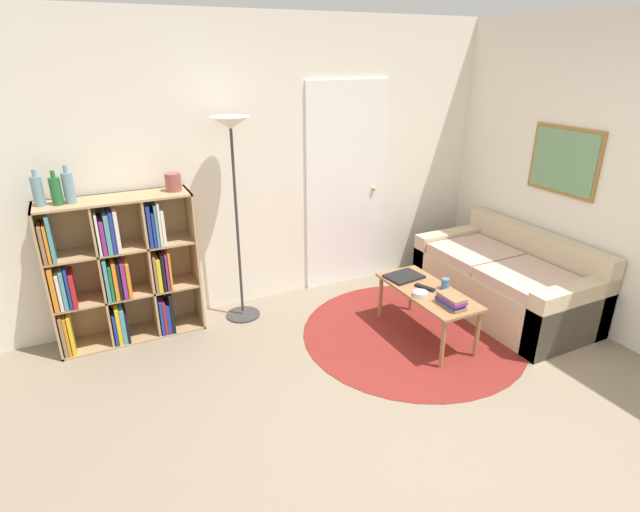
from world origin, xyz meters
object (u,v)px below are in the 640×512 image
bowl (421,294)px  vase_on_shelf (173,182)px  couch (508,282)px  bottle_right (69,187)px  bottle_middle (56,191)px  laptop (404,276)px  coffee_table (427,296)px  bookshelf (120,272)px  cup (445,284)px  bottle_left (38,191)px  floor_lamp (232,155)px

bowl → vase_on_shelf: vase_on_shelf is taller
couch → bottle_right: 3.83m
couch → bottle_middle: bottle_middle is taller
laptop → bottle_middle: bottle_middle is taller
coffee_table → bowl: (-0.13, -0.07, 0.07)m
laptop → vase_on_shelf: vase_on_shelf is taller
coffee_table → bottle_right: bottle_right is taller
bookshelf → cup: size_ratio=13.27×
couch → bottle_left: 4.02m
bottle_middle → bowl: bearing=-25.0°
couch → coffee_table: size_ratio=1.70×
floor_lamp → cup: floor_lamp is taller
floor_lamp → bottle_left: size_ratio=6.62×
bottle_middle → vase_on_shelf: bottle_middle is taller
bowl → vase_on_shelf: 2.19m
couch → laptop: (-1.04, 0.22, 0.18)m
cup → bottle_right: bearing=156.8°
bottle_left → cup: bearing=-22.0°
bookshelf → bottle_right: size_ratio=4.30×
bottle_left → couch: bearing=-15.5°
laptop → bottle_right: size_ratio=1.15×
couch → bowl: (-1.13, -0.14, 0.19)m
couch → coffee_table: bearing=-175.7°
bottle_left → vase_on_shelf: 0.96m
floor_lamp → laptop: size_ratio=5.47×
floor_lamp → bowl: (1.16, -1.10, -1.03)m
couch → laptop: couch is taller
coffee_table → vase_on_shelf: 2.29m
cup → bottle_right: 3.03m
couch → bottle_middle: size_ratio=6.37×
bottle_right → laptop: bearing=-17.9°
bookshelf → bowl: 2.46m
coffee_table → bottle_left: size_ratio=3.52×
floor_lamp → couch: (2.29, -0.96, -1.22)m
bookshelf → bowl: (2.15, -1.19, -0.14)m
laptop → bottle_middle: bearing=162.8°
coffee_table → laptop: size_ratio=2.91×
couch → bottle_left: bottle_left is taller
bottle_middle → cup: bearing=-22.5°
bottle_right → vase_on_shelf: (0.76, 0.02, -0.05)m
bookshelf → bottle_left: 0.87m
bowl → bottle_right: bearing=154.1°
coffee_table → cup: 0.18m
coffee_table → bowl: size_ratio=8.07×
couch → coffee_table: 1.01m
cup → bottle_middle: size_ratio=0.36×
bottle_middle → vase_on_shelf: size_ratio=1.76×
cup → vase_on_shelf: size_ratio=0.64×
cup → bottle_left: bottle_left is taller
laptop → bowl: size_ratio=2.78×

